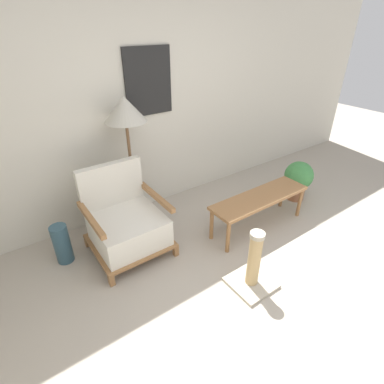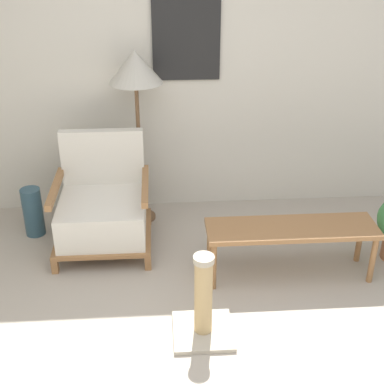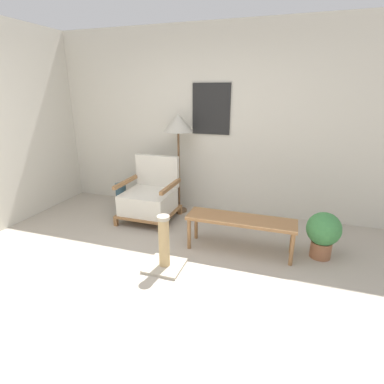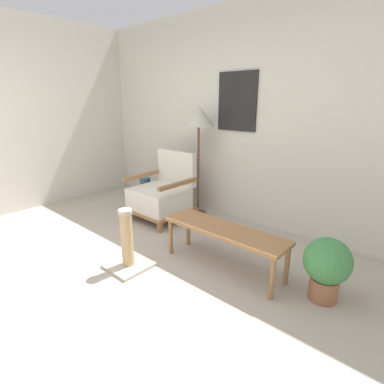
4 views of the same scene
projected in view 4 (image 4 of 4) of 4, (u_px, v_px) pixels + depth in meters
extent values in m
plane|color=#A89E8E|center=(74.00, 295.00, 2.52)|extent=(14.00, 14.00, 0.00)
cube|color=beige|center=(239.00, 118.00, 3.85)|extent=(8.00, 0.06, 2.70)
cube|color=black|center=(237.00, 102.00, 3.77)|extent=(0.56, 0.02, 0.72)
cube|color=beige|center=(5.00, 117.00, 4.07)|extent=(0.06, 8.00, 2.70)
cube|color=olive|center=(125.00, 214.00, 4.14)|extent=(0.05, 0.05, 0.11)
cube|color=olive|center=(160.00, 228.00, 3.69)|extent=(0.05, 0.05, 0.11)
cube|color=olive|center=(161.00, 202.00, 4.63)|extent=(0.05, 0.05, 0.11)
cube|color=olive|center=(196.00, 213.00, 4.18)|extent=(0.05, 0.05, 0.11)
cube|color=olive|center=(161.00, 209.00, 4.14)|extent=(0.76, 0.73, 0.03)
cube|color=silver|center=(159.00, 198.00, 4.08)|extent=(0.68, 0.63, 0.29)
cube|color=silver|center=(176.00, 167.00, 4.21)|extent=(0.68, 0.08, 0.46)
cube|color=olive|center=(143.00, 175.00, 4.23)|extent=(0.05, 0.67, 0.05)
cube|color=olive|center=(178.00, 184.00, 3.79)|extent=(0.05, 0.67, 0.05)
cylinder|color=brown|center=(198.00, 213.00, 4.31)|extent=(0.24, 0.24, 0.03)
cylinder|color=brown|center=(198.00, 171.00, 4.12)|extent=(0.03, 0.03, 1.22)
cone|color=#B2AD9E|center=(199.00, 116.00, 3.91)|extent=(0.43, 0.43, 0.26)
cube|color=olive|center=(224.00, 230.00, 2.82)|extent=(1.25, 0.35, 0.04)
cylinder|color=olive|center=(171.00, 237.00, 3.16)|extent=(0.04, 0.04, 0.38)
cylinder|color=olive|center=(272.00, 279.00, 2.42)|extent=(0.04, 0.04, 0.38)
cylinder|color=olive|center=(188.00, 229.00, 3.35)|extent=(0.04, 0.04, 0.38)
cylinder|color=olive|center=(287.00, 265.00, 2.61)|extent=(0.04, 0.04, 0.38)
cylinder|color=#2D4C5B|center=(146.00, 191.00, 4.68)|extent=(0.16, 0.16, 0.42)
cylinder|color=#935B3D|center=(323.00, 288.00, 2.45)|extent=(0.23, 0.23, 0.19)
sphere|color=#3D7F42|center=(328.00, 261.00, 2.37)|extent=(0.37, 0.37, 0.37)
cube|color=#B2A893|center=(129.00, 265.00, 2.95)|extent=(0.39, 0.39, 0.03)
cylinder|color=tan|center=(127.00, 239.00, 2.86)|extent=(0.11, 0.11, 0.53)
cylinder|color=#B2A893|center=(125.00, 212.00, 2.78)|extent=(0.13, 0.13, 0.04)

